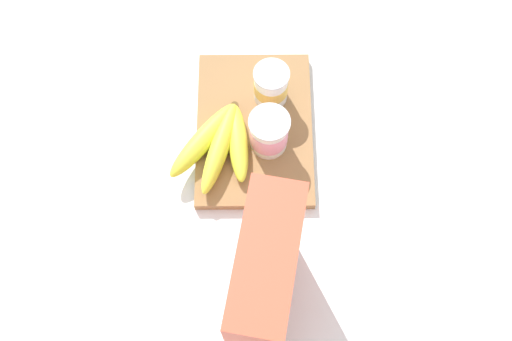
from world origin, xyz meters
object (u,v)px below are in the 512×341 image
(cutting_board, at_px, (256,128))
(yogurt_cup_front, at_px, (272,86))
(cereal_box, at_px, (267,279))
(banana_bunch, at_px, (220,143))
(yogurt_cup_back, at_px, (270,133))

(cutting_board, bearing_deg, yogurt_cup_front, 153.63)
(yogurt_cup_front, bearing_deg, cereal_box, -2.45)
(yogurt_cup_front, bearing_deg, banana_bunch, -42.38)
(yogurt_cup_back, bearing_deg, banana_bunch, -84.77)
(banana_bunch, bearing_deg, yogurt_cup_back, 95.23)
(cereal_box, relative_size, banana_bunch, 1.51)
(cereal_box, height_order, banana_bunch, cereal_box)
(cereal_box, height_order, yogurt_cup_back, cereal_box)
(cutting_board, height_order, cereal_box, cereal_box)
(yogurt_cup_front, distance_m, banana_bunch, 0.15)
(cereal_box, xyz_separation_m, yogurt_cup_front, (-0.38, 0.02, -0.09))
(yogurt_cup_back, bearing_deg, yogurt_cup_front, 176.98)
(cutting_board, relative_size, yogurt_cup_back, 3.61)
(cutting_board, height_order, yogurt_cup_back, yogurt_cup_back)
(cutting_board, xyz_separation_m, banana_bunch, (0.04, -0.07, 0.03))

